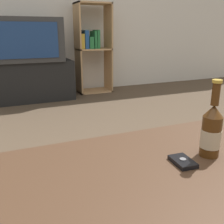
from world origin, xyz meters
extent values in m
cube|color=#422B1C|center=(0.00, 0.00, 0.39)|extent=(1.23, 0.62, 0.04)
cylinder|color=#382417|center=(0.55, 0.25, 0.18)|extent=(0.07, 0.07, 0.37)
cube|color=black|center=(-0.03, 2.70, 0.24)|extent=(1.09, 0.50, 0.48)
cube|color=#2D2D2D|center=(-0.03, 2.70, 0.72)|extent=(0.86, 0.56, 0.49)
cube|color=navy|center=(-0.03, 2.41, 0.72)|extent=(0.71, 0.01, 0.38)
cube|color=tan|center=(0.67, 2.81, 0.58)|extent=(0.02, 0.30, 1.17)
cube|color=tan|center=(1.10, 2.81, 0.58)|extent=(0.02, 0.30, 1.17)
cube|color=tan|center=(0.88, 2.81, 0.01)|extent=(0.45, 0.30, 0.02)
cube|color=tan|center=(0.88, 2.81, 0.58)|extent=(0.45, 0.30, 0.02)
cube|color=tan|center=(0.88, 2.81, 1.16)|extent=(0.45, 0.30, 0.02)
cube|color=#B7932D|center=(0.71, 2.81, 0.69)|extent=(0.05, 0.21, 0.19)
cube|color=navy|center=(0.77, 2.81, 0.71)|extent=(0.05, 0.21, 0.23)
cube|color=#236B38|center=(0.83, 2.81, 0.67)|extent=(0.06, 0.21, 0.15)
cube|color=#236B38|center=(0.89, 2.81, 0.70)|extent=(0.03, 0.21, 0.22)
cube|color=#236B38|center=(0.93, 2.81, 0.71)|extent=(0.03, 0.21, 0.24)
cylinder|color=#47280F|center=(0.34, 0.01, 0.48)|extent=(0.07, 0.07, 0.14)
cylinder|color=tan|center=(0.34, 0.01, 0.47)|extent=(0.07, 0.07, 0.06)
cone|color=#47280F|center=(0.34, 0.01, 0.57)|extent=(0.07, 0.07, 0.04)
cylinder|color=#47280F|center=(0.34, 0.01, 0.63)|extent=(0.03, 0.03, 0.07)
cylinder|color=#B79333|center=(0.34, 0.01, 0.67)|extent=(0.03, 0.03, 0.01)
cube|color=black|center=(0.22, -0.01, 0.41)|extent=(0.07, 0.10, 0.01)
cylinder|color=slate|center=(0.22, -0.01, 0.42)|extent=(0.02, 0.02, 0.00)
camera|label=1|loc=(-0.29, -0.62, 0.82)|focal=42.00mm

